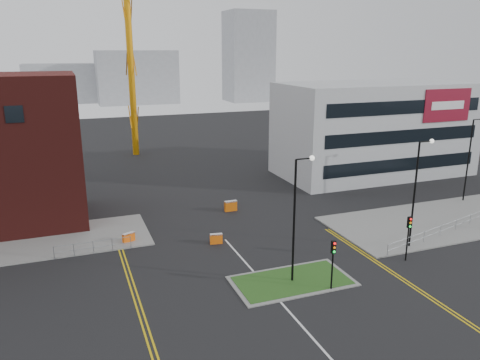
# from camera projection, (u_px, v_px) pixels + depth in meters

# --- Properties ---
(ground) EXTENTS (200.00, 200.00, 0.00)m
(ground) POSITION_uv_depth(u_px,v_px,m) (325.00, 353.00, 25.67)
(ground) COLOR black
(ground) RESTS_ON ground
(pavement_right) EXTENTS (24.00, 10.00, 0.12)m
(pavement_right) POSITION_uv_depth(u_px,v_px,m) (447.00, 219.00, 45.75)
(pavement_right) COLOR slate
(pavement_right) RESTS_ON ground
(island_kerb) EXTENTS (8.60, 4.60, 0.08)m
(island_kerb) POSITION_uv_depth(u_px,v_px,m) (292.00, 281.00, 33.55)
(island_kerb) COLOR slate
(island_kerb) RESTS_ON ground
(grass_island) EXTENTS (8.00, 4.00, 0.12)m
(grass_island) POSITION_uv_depth(u_px,v_px,m) (292.00, 281.00, 33.54)
(grass_island) COLOR #274B19
(grass_island) RESTS_ON ground
(office_block) EXTENTS (25.00, 12.20, 12.00)m
(office_block) POSITION_uv_depth(u_px,v_px,m) (374.00, 129.00, 61.73)
(office_block) COLOR silver
(office_block) RESTS_ON ground
(streetlamp_island) EXTENTS (1.46, 0.36, 9.18)m
(streetlamp_island) POSITION_uv_depth(u_px,v_px,m) (297.00, 210.00, 32.18)
(streetlamp_island) COLOR black
(streetlamp_island) RESTS_ON ground
(streetlamp_right_near) EXTENTS (1.46, 0.36, 9.18)m
(streetlamp_right_near) POSITION_uv_depth(u_px,v_px,m) (417.00, 185.00, 38.07)
(streetlamp_right_near) COLOR black
(streetlamp_right_near) RESTS_ON ground
(streetlamp_right_far) EXTENTS (1.46, 0.36, 9.18)m
(streetlamp_right_far) POSITION_uv_depth(u_px,v_px,m) (471.00, 153.00, 50.04)
(streetlamp_right_far) COLOR black
(streetlamp_right_far) RESTS_ON ground
(traffic_light_island) EXTENTS (0.28, 0.33, 3.65)m
(traffic_light_island) POSITION_uv_depth(u_px,v_px,m) (333.00, 256.00, 31.73)
(traffic_light_island) COLOR black
(traffic_light_island) RESTS_ON ground
(traffic_light_right) EXTENTS (0.28, 0.33, 3.65)m
(traffic_light_right) POSITION_uv_depth(u_px,v_px,m) (409.00, 230.00, 36.25)
(traffic_light_right) COLOR black
(traffic_light_right) RESTS_ON ground
(railing_left) EXTENTS (6.05, 0.05, 1.10)m
(railing_left) POSITION_uv_depth(u_px,v_px,m) (93.00, 245.00, 37.96)
(railing_left) COLOR gray
(railing_left) RESTS_ON ground
(railing_right) EXTENTS (19.05, 5.05, 1.10)m
(railing_right) POSITION_uv_depth(u_px,v_px,m) (456.00, 223.00, 42.80)
(railing_right) COLOR gray
(railing_right) RESTS_ON ground
(centre_line) EXTENTS (0.15, 30.00, 0.01)m
(centre_line) POSITION_uv_depth(u_px,v_px,m) (308.00, 333.00, 27.47)
(centre_line) COLOR silver
(centre_line) RESTS_ON ground
(yellow_left_a) EXTENTS (0.12, 24.00, 0.01)m
(yellow_left_a) POSITION_uv_depth(u_px,v_px,m) (133.00, 296.00, 31.62)
(yellow_left_a) COLOR gold
(yellow_left_a) RESTS_ON ground
(yellow_left_b) EXTENTS (0.12, 24.00, 0.01)m
(yellow_left_b) POSITION_uv_depth(u_px,v_px,m) (137.00, 295.00, 31.72)
(yellow_left_b) COLOR gold
(yellow_left_b) RESTS_ON ground
(yellow_right_a) EXTENTS (0.12, 20.00, 0.01)m
(yellow_right_a) POSITION_uv_depth(u_px,v_px,m) (396.00, 276.00, 34.31)
(yellow_right_a) COLOR gold
(yellow_right_a) RESTS_ON ground
(yellow_right_b) EXTENTS (0.12, 20.00, 0.01)m
(yellow_right_b) POSITION_uv_depth(u_px,v_px,m) (399.00, 276.00, 34.41)
(yellow_right_b) COLOR gold
(yellow_right_b) RESTS_ON ground
(skyline_b) EXTENTS (24.00, 12.00, 16.00)m
(skyline_b) POSITION_uv_depth(u_px,v_px,m) (137.00, 77.00, 144.11)
(skyline_b) COLOR gray
(skyline_b) RESTS_ON ground
(skyline_c) EXTENTS (14.00, 12.00, 28.00)m
(skyline_c) POSITION_uv_depth(u_px,v_px,m) (248.00, 57.00, 149.90)
(skyline_c) COLOR gray
(skyline_c) RESTS_ON ground
(skyline_d) EXTENTS (30.00, 12.00, 12.00)m
(skyline_d) POSITION_uv_depth(u_px,v_px,m) (75.00, 83.00, 147.54)
(skyline_d) COLOR gray
(skyline_d) RESTS_ON ground
(barrier_left) EXTENTS (1.12, 0.75, 0.90)m
(barrier_left) POSITION_uv_depth(u_px,v_px,m) (129.00, 237.00, 40.19)
(barrier_left) COLOR #F55F0D
(barrier_left) RESTS_ON ground
(barrier_mid) EXTENTS (1.29, 0.44, 1.08)m
(barrier_mid) POSITION_uv_depth(u_px,v_px,m) (231.00, 205.00, 48.17)
(barrier_mid) COLOR #D35B0B
(barrier_mid) RESTS_ON ground
(barrier_right) EXTENTS (1.10, 0.52, 0.89)m
(barrier_right) POSITION_uv_depth(u_px,v_px,m) (216.00, 238.00, 40.03)
(barrier_right) COLOR orange
(barrier_right) RESTS_ON ground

